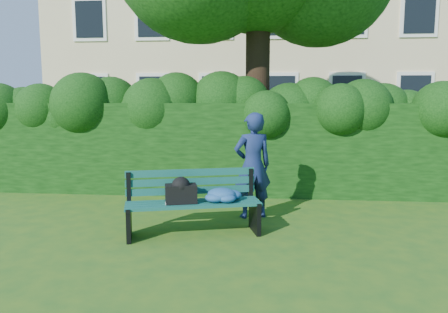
# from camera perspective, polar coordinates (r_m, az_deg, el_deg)

# --- Properties ---
(ground) EXTENTS (80.00, 80.00, 0.00)m
(ground) POSITION_cam_1_polar(r_m,az_deg,el_deg) (6.77, -0.49, -8.69)
(ground) COLOR #27591B
(ground) RESTS_ON ground
(apartment_building) EXTENTS (16.00, 8.08, 12.00)m
(apartment_building) POSITION_cam_1_polar(r_m,az_deg,el_deg) (20.85, 3.71, 19.11)
(apartment_building) COLOR beige
(apartment_building) RESTS_ON ground
(hedge) EXTENTS (10.00, 1.00, 1.80)m
(hedge) POSITION_cam_1_polar(r_m,az_deg,el_deg) (8.74, 1.00, 1.11)
(hedge) COLOR black
(hedge) RESTS_ON ground
(park_bench) EXTENTS (1.94, 1.04, 0.89)m
(park_bench) POSITION_cam_1_polar(r_m,az_deg,el_deg) (6.15, -3.47, -5.56)
(park_bench) COLOR #0D4445
(park_bench) RESTS_ON ground
(man_reading) EXTENTS (0.72, 0.60, 1.68)m
(man_reading) POSITION_cam_1_polar(r_m,az_deg,el_deg) (6.94, 3.76, -1.17)
(man_reading) COLOR navy
(man_reading) RESTS_ON ground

